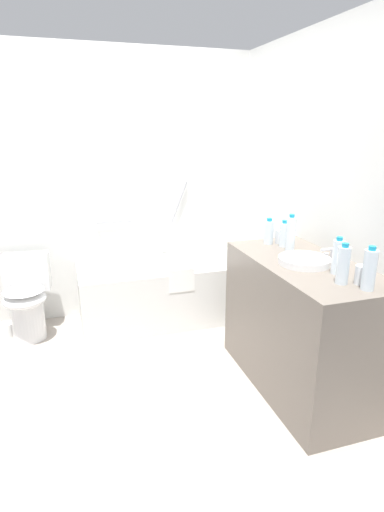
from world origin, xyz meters
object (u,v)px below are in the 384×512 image
sink_basin (304,261)px  water_bottle_0 (269,232)px  water_bottle_2 (291,234)px  water_bottle_5 (369,270)px  sink_faucet (331,256)px  toilet_paper_roll (7,330)px  drinking_glass_0 (361,275)px  water_bottle_3 (343,265)px  bathtub (171,289)px  water_bottle_1 (338,257)px  drinking_glass_1 (280,237)px  water_bottle_4 (284,234)px  toilet (27,298)px

sink_basin → water_bottle_0: bearing=89.0°
water_bottle_2 → water_bottle_5: water_bottle_2 is taller
sink_faucet → toilet_paper_roll: (-2.15, 1.37, -0.86)m
drinking_glass_0 → water_bottle_0: bearing=95.8°
water_bottle_2 → water_bottle_3: 0.63m
sink_basin → water_bottle_0: size_ratio=1.68×
water_bottle_5 → drinking_glass_0: (0.02, 0.08, -0.06)m
toilet_paper_roll → sink_basin: bearing=-35.0°
bathtub → water_bottle_1: bearing=-68.1°
water_bottle_2 → toilet_paper_roll: water_bottle_2 is taller
water_bottle_1 → water_bottle_2: (-0.03, 0.48, 0.02)m
water_bottle_1 → drinking_glass_1: size_ratio=2.19×
sink_basin → drinking_glass_1: size_ratio=3.19×
water_bottle_2 → water_bottle_4: size_ratio=1.36×
water_bottle_1 → drinking_glass_1: (0.02, 0.69, -0.05)m
toilet → water_bottle_2: bearing=65.3°
water_bottle_1 → toilet_paper_roll: (-2.03, 1.58, -0.93)m
sink_faucet → water_bottle_5: size_ratio=0.64×
toilet → water_bottle_3: bearing=51.9°
water_bottle_3 → toilet_paper_roll: water_bottle_3 is taller
bathtub → water_bottle_5: (0.61, -1.77, 0.71)m
bathtub → drinking_glass_1: (0.62, -0.82, 0.65)m
water_bottle_2 → drinking_glass_0: water_bottle_2 is taller
bathtub → toilet: size_ratio=2.32×
sink_faucet → water_bottle_2: (-0.14, 0.27, 0.09)m
sink_faucet → drinking_glass_1: (-0.10, 0.48, 0.01)m
sink_faucet → water_bottle_5: (-0.11, -0.47, 0.07)m
toilet → sink_basin: (1.76, -1.31, 0.56)m
bathtub → water_bottle_2: 1.38m
water_bottle_1 → sink_faucet: bearing=61.9°
toilet → toilet_paper_roll: 0.35m
water_bottle_0 → water_bottle_2: (0.05, -0.23, 0.03)m
sink_basin → water_bottle_2: (0.05, 0.27, 0.10)m
water_bottle_2 → water_bottle_4: bearing=80.2°
water_bottle_4 → sink_basin: bearing=-100.9°
toilet → water_bottle_3: 2.51m
water_bottle_2 → water_bottle_4: 0.13m
bathtub → drinking_glass_0: bearing=-69.6°
sink_basin → water_bottle_5: (0.08, -0.47, 0.09)m
water_bottle_3 → sink_faucet: bearing=62.6°
sink_faucet → water_bottle_4: (-0.12, 0.39, 0.05)m
drinking_glass_0 → toilet_paper_roll: (-2.05, 1.76, -0.88)m
sink_faucet → sink_basin: bearing=180.0°
bathtub → water_bottle_3: bearing=-72.0°
water_bottle_5 → drinking_glass_0: bearing=75.7°
water_bottle_5 → drinking_glass_0: water_bottle_5 is taller
water_bottle_4 → toilet_paper_roll: bearing=154.4°
toilet → drinking_glass_0: (1.86, -1.71, 0.59)m
bathtub → water_bottle_5: 2.00m
toilet_paper_roll → toilet: bearing=-15.1°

